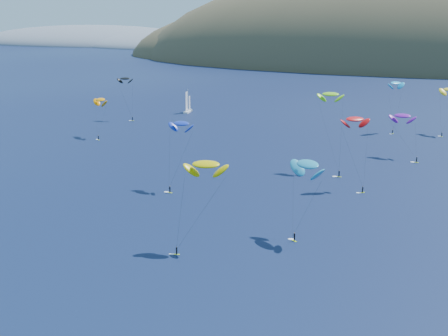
% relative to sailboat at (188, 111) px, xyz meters
% --- Properties ---
extents(headland, '(460.00, 250.00, 60.00)m').
position_rel_sailboat_xyz_m(headland, '(-365.21, 540.04, -4.32)').
color(headland, slate).
rests_on(headland, ground).
extents(sailboat, '(9.65, 8.30, 11.80)m').
position_rel_sailboat_xyz_m(sailboat, '(0.00, 0.00, 0.00)').
color(sailboat, white).
rests_on(sailboat, ground).
extents(kitesurfer_1, '(9.44, 11.82, 17.03)m').
position_rel_sailboat_xyz_m(kitesurfer_1, '(-8.59, -65.57, 13.64)').
color(kitesurfer_1, '#B0D617').
rests_on(kitesurfer_1, ground).
extents(kitesurfer_2, '(9.69, 10.63, 20.50)m').
position_rel_sailboat_xyz_m(kitesurfer_2, '(75.75, -161.43, 17.02)').
color(kitesurfer_2, '#B0D617').
rests_on(kitesurfer_2, ground).
extents(kitesurfer_3, '(10.16, 11.31, 26.04)m').
position_rel_sailboat_xyz_m(kitesurfer_3, '(86.80, -85.95, 22.78)').
color(kitesurfer_3, '#B0D617').
rests_on(kitesurfer_3, ground).
extents(kitesurfer_4, '(8.26, 10.71, 22.43)m').
position_rel_sailboat_xyz_m(kitesurfer_4, '(99.74, -14.32, 19.10)').
color(kitesurfer_4, '#B0D617').
rests_on(kitesurfer_4, ground).
extents(kitesurfer_5, '(10.96, 10.19, 19.39)m').
position_rel_sailboat_xyz_m(kitesurfer_5, '(94.30, -148.03, 15.55)').
color(kitesurfer_5, '#B0D617').
rests_on(kitesurfer_5, ground).
extents(kitesurfer_6, '(11.52, 11.43, 16.48)m').
position_rel_sailboat_xyz_m(kitesurfer_6, '(106.75, -59.29, 13.06)').
color(kitesurfer_6, '#B0D617').
rests_on(kitesurfer_6, ground).
extents(kitesurfer_9, '(8.97, 9.35, 21.94)m').
position_rel_sailboat_xyz_m(kitesurfer_9, '(97.54, -104.56, 18.66)').
color(kitesurfer_9, '#B0D617').
rests_on(kitesurfer_9, ground).
extents(kitesurfer_10, '(8.44, 10.02, 20.57)m').
position_rel_sailboat_xyz_m(kitesurfer_10, '(51.87, -121.31, 17.35)').
color(kitesurfer_10, '#B0D617').
rests_on(kitesurfer_10, ground).
extents(kitesurfer_12, '(9.31, 5.52, 20.76)m').
position_rel_sailboat_xyz_m(kitesurfer_12, '(-18.83, -27.32, 17.72)').
color(kitesurfer_12, '#B0D617').
rests_on(kitesurfer_12, ground).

